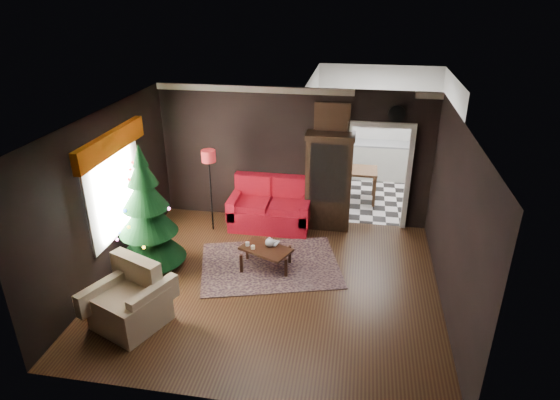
% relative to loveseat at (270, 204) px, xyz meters
% --- Properties ---
extents(floor, '(5.50, 5.50, 0.00)m').
position_rel_loveseat_xyz_m(floor, '(0.40, -2.05, -0.50)').
color(floor, black).
rests_on(floor, ground).
extents(ceiling, '(5.50, 5.50, 0.00)m').
position_rel_loveseat_xyz_m(ceiling, '(0.40, -2.05, 2.30)').
color(ceiling, white).
rests_on(ceiling, ground).
extents(wall_back, '(5.50, 0.00, 5.50)m').
position_rel_loveseat_xyz_m(wall_back, '(0.40, 0.45, 0.90)').
color(wall_back, black).
rests_on(wall_back, ground).
extents(wall_front, '(5.50, 0.00, 5.50)m').
position_rel_loveseat_xyz_m(wall_front, '(0.40, -4.55, 0.90)').
color(wall_front, black).
rests_on(wall_front, ground).
extents(wall_left, '(0.00, 5.50, 5.50)m').
position_rel_loveseat_xyz_m(wall_left, '(-2.35, -2.05, 0.90)').
color(wall_left, black).
rests_on(wall_left, ground).
extents(wall_right, '(0.00, 5.50, 5.50)m').
position_rel_loveseat_xyz_m(wall_right, '(3.15, -2.05, 0.90)').
color(wall_right, black).
rests_on(wall_right, ground).
extents(doorway, '(1.10, 0.10, 2.10)m').
position_rel_loveseat_xyz_m(doorway, '(2.10, 0.45, 0.55)').
color(doorway, silver).
rests_on(doorway, ground).
extents(left_window, '(0.05, 1.60, 1.40)m').
position_rel_loveseat_xyz_m(left_window, '(-2.31, -1.85, 0.95)').
color(left_window, white).
rests_on(left_window, wall_left).
extents(valance, '(0.12, 2.10, 0.35)m').
position_rel_loveseat_xyz_m(valance, '(-2.23, -1.85, 1.77)').
color(valance, '#893603').
rests_on(valance, wall_left).
extents(kitchen_floor, '(3.00, 3.00, 0.00)m').
position_rel_loveseat_xyz_m(kitchen_floor, '(2.10, 1.95, -0.50)').
color(kitchen_floor, white).
rests_on(kitchen_floor, ground).
extents(kitchen_window, '(0.70, 0.06, 0.70)m').
position_rel_loveseat_xyz_m(kitchen_window, '(2.10, 3.40, 1.20)').
color(kitchen_window, white).
rests_on(kitchen_window, ground).
extents(rug, '(2.82, 2.36, 0.01)m').
position_rel_loveseat_xyz_m(rug, '(0.28, -1.47, -0.49)').
color(rug, '#563F4B').
rests_on(rug, ground).
extents(loveseat, '(1.70, 0.90, 1.00)m').
position_rel_loveseat_xyz_m(loveseat, '(0.00, 0.00, 0.00)').
color(loveseat, '#8F000F').
rests_on(loveseat, ground).
extents(curio_cabinet, '(0.90, 0.45, 1.90)m').
position_rel_loveseat_xyz_m(curio_cabinet, '(1.15, 0.22, 0.45)').
color(curio_cabinet, black).
rests_on(curio_cabinet, ground).
extents(floor_lamp, '(0.33, 0.33, 1.75)m').
position_rel_loveseat_xyz_m(floor_lamp, '(-1.13, -0.33, 0.33)').
color(floor_lamp, black).
rests_on(floor_lamp, ground).
extents(christmas_tree, '(1.24, 1.24, 2.28)m').
position_rel_loveseat_xyz_m(christmas_tree, '(-1.79, -1.82, 0.55)').
color(christmas_tree, '#0B3709').
rests_on(christmas_tree, ground).
extents(armchair, '(1.22, 1.22, 0.95)m').
position_rel_loveseat_xyz_m(armchair, '(-1.44, -3.39, -0.04)').
color(armchair, beige).
rests_on(armchair, ground).
extents(coffee_table, '(0.98, 0.81, 0.38)m').
position_rel_loveseat_xyz_m(coffee_table, '(0.22, -1.56, -0.30)').
color(coffee_table, black).
rests_on(coffee_table, rug).
extents(teapot, '(0.22, 0.22, 0.17)m').
position_rel_loveseat_xyz_m(teapot, '(0.27, -1.49, -0.02)').
color(teapot, white).
rests_on(teapot, coffee_table).
extents(cup_a, '(0.09, 0.09, 0.06)m').
position_rel_loveseat_xyz_m(cup_a, '(-0.12, -1.52, -0.07)').
color(cup_a, white).
rests_on(cup_a, coffee_table).
extents(cup_b, '(0.08, 0.08, 0.06)m').
position_rel_loveseat_xyz_m(cup_b, '(0.00, -1.62, -0.07)').
color(cup_b, white).
rests_on(cup_b, coffee_table).
extents(book, '(0.16, 0.05, 0.21)m').
position_rel_loveseat_xyz_m(book, '(0.25, -1.36, 0.00)').
color(book, '#887058').
rests_on(book, coffee_table).
extents(wall_clock, '(0.32, 0.32, 0.06)m').
position_rel_loveseat_xyz_m(wall_clock, '(2.35, 0.40, 1.88)').
color(wall_clock, white).
rests_on(wall_clock, wall_back).
extents(painting, '(0.62, 0.05, 0.52)m').
position_rel_loveseat_xyz_m(painting, '(1.15, 0.41, 1.75)').
color(painting, '#A9653B').
rests_on(painting, wall_back).
extents(kitchen_counter, '(1.80, 0.60, 0.90)m').
position_rel_loveseat_xyz_m(kitchen_counter, '(2.10, 3.15, -0.05)').
color(kitchen_counter, silver).
rests_on(kitchen_counter, ground).
extents(kitchen_table, '(0.70, 0.70, 0.75)m').
position_rel_loveseat_xyz_m(kitchen_table, '(1.80, 1.65, -0.12)').
color(kitchen_table, brown).
rests_on(kitchen_table, ground).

